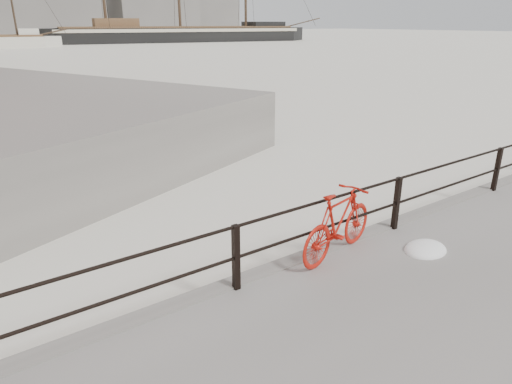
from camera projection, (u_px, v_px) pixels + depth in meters
ground at (484, 203)px, 10.63m from camera, size 400.00×400.00×0.00m
guardrail at (497, 169)px, 10.21m from camera, size 28.00×0.10×1.00m
bicycle at (338, 223)px, 7.31m from camera, size 1.91×0.68×1.14m
barque_black at (181, 42)px, 94.45m from camera, size 67.02×33.58×35.98m
industrial_west at (37, 2)px, 124.92m from camera, size 32.00×18.00×18.00m
industrial_east at (204, 12)px, 164.88m from camera, size 20.00×16.00×14.00m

